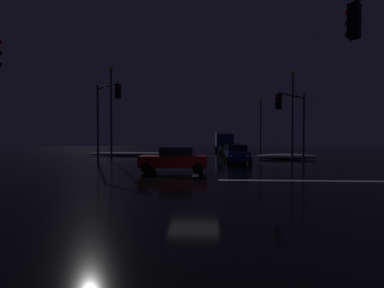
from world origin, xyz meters
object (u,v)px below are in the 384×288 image
object	(u,v)px
sedan_red_crossing	(174,159)
traffic_signal_nw	(106,109)
streetlamp_right_far	(261,121)
streetlamp_right_near	(293,108)
sedan_green	(227,148)
streetlamp_left_near	(111,106)
box_truck	(224,141)
traffic_signal_ne	(293,115)
sedan_blue	(237,154)
sedan_black	(233,150)

from	to	relation	value
sedan_red_crossing	traffic_signal_nw	world-z (taller)	traffic_signal_nw
streetlamp_right_far	sedan_red_crossing	bearing A→B (deg)	-111.67
streetlamp_right_near	sedan_green	bearing A→B (deg)	120.02
streetlamp_right_near	streetlamp_right_far	bearing A→B (deg)	90.00
streetlamp_left_near	streetlamp_right_near	bearing A→B (deg)	0.00
traffic_signal_nw	streetlamp_right_near	world-z (taller)	streetlamp_right_near
box_truck	traffic_signal_nw	distance (m)	25.59
box_truck	streetlamp_left_near	distance (m)	21.23
traffic_signal_ne	traffic_signal_nw	distance (m)	14.34
box_truck	traffic_signal_ne	size ratio (longest dim) A/B	1.48
box_truck	traffic_signal_ne	distance (m)	23.69
traffic_signal_nw	sedan_red_crossing	bearing A→B (deg)	-33.50
box_truck	traffic_signal_ne	world-z (taller)	traffic_signal_ne
sedan_green	traffic_signal_ne	bearing A→B (deg)	-76.82
sedan_blue	streetlamp_right_far	bearing A→B (deg)	73.46
sedan_green	traffic_signal_ne	size ratio (longest dim) A/B	0.77
sedan_blue	sedan_red_crossing	xyz separation A→B (m)	(-4.66, -6.86, 0.00)
streetlamp_right_far	streetlamp_left_near	size ratio (longest dim) A/B	0.89
sedan_black	box_truck	xyz separation A→B (m)	(-0.16, 13.70, 0.91)
sedan_red_crossing	streetlamp_right_near	bearing A→B (deg)	44.27
sedan_blue	sedan_black	bearing A→B (deg)	88.05
traffic_signal_ne	traffic_signal_nw	xyz separation A→B (m)	(-14.33, 0.13, 0.55)
sedan_blue	traffic_signal_ne	bearing A→B (deg)	-39.19
box_truck	traffic_signal_nw	bearing A→B (deg)	-114.49
sedan_black	sedan_blue	bearing A→B (deg)	-91.95
traffic_signal_ne	box_truck	bearing A→B (deg)	99.22
sedan_blue	streetlamp_right_near	size ratio (longest dim) A/B	0.50
sedan_blue	traffic_signal_nw	xyz separation A→B (m)	(-10.49, -3.00, 3.61)
streetlamp_right_far	streetlamp_right_near	world-z (taller)	streetlamp_right_near
sedan_red_crossing	streetlamp_left_near	xyz separation A→B (m)	(-7.59, 10.12, 4.61)
sedan_blue	box_truck	size ratio (longest dim) A/B	0.52
sedan_red_crossing	traffic_signal_ne	size ratio (longest dim) A/B	0.77
sedan_green	box_truck	world-z (taller)	box_truck
sedan_blue	traffic_signal_ne	size ratio (longest dim) A/B	0.77
traffic_signal_nw	sedan_black	bearing A→B (deg)	41.43
sedan_green	streetlamp_right_far	distance (m)	9.33
sedan_blue	traffic_signal_ne	xyz separation A→B (m)	(3.84, -3.13, 3.06)
sedan_black	sedan_green	size ratio (longest dim) A/B	1.00
sedan_green	box_truck	distance (m)	7.14
sedan_black	streetlamp_left_near	world-z (taller)	streetlamp_left_near
box_truck	streetlamp_right_far	world-z (taller)	streetlamp_right_far
streetlamp_right_near	traffic_signal_nw	bearing A→B (deg)	-158.91
sedan_red_crossing	streetlamp_left_near	bearing A→B (deg)	126.88
sedan_green	streetlamp_right_near	size ratio (longest dim) A/B	0.50
traffic_signal_nw	streetlamp_left_near	distance (m)	6.57
sedan_black	streetlamp_right_near	distance (m)	7.65
sedan_green	streetlamp_right_far	world-z (taller)	streetlamp_right_far
traffic_signal_nw	streetlamp_right_far	world-z (taller)	streetlamp_right_far
sedan_green	sedan_red_crossing	size ratio (longest dim) A/B	1.00
sedan_black	box_truck	bearing A→B (deg)	90.69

